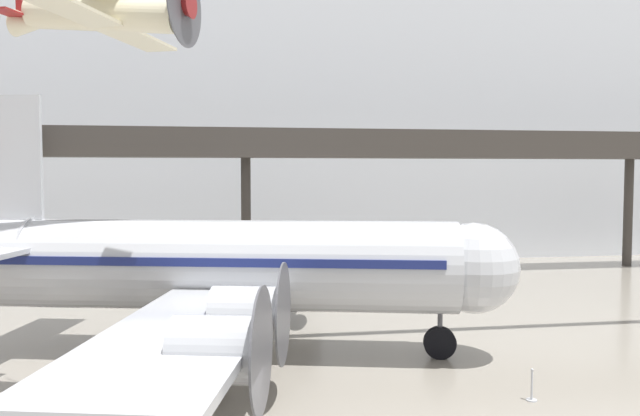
{
  "coord_description": "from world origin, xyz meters",
  "views": [
    {
      "loc": [
        -1.84,
        -14.59,
        7.51
      ],
      "look_at": [
        2.36,
        11.52,
        5.97
      ],
      "focal_mm": 35.0,
      "sensor_mm": 36.0,
      "label": 1
    }
  ],
  "objects": [
    {
      "name": "suspended_plane_cream_biplane",
      "position": [
        -5.27,
        5.29,
        12.3
      ],
      "size": [
        6.08,
        7.11,
        8.32
      ],
      "rotation": [
        0.0,
        0.0,
        5.94
      ],
      "color": "beige"
    },
    {
      "name": "mezzanine_walkway",
      "position": [
        0.0,
        29.36,
        8.83
      ],
      "size": [
        110.0,
        3.2,
        10.51
      ],
      "color": "#38332D",
      "rests_on": "ground"
    },
    {
      "name": "hangar_back_wall",
      "position": [
        0.0,
        37.62,
        11.81
      ],
      "size": [
        140.0,
        3.0,
        23.62
      ],
      "color": "silver",
      "rests_on": "ground"
    },
    {
      "name": "stanchion_barrier",
      "position": [
        8.22,
        4.11,
        0.33
      ],
      "size": [
        0.36,
        0.36,
        1.08
      ],
      "color": "#B2B5BA",
      "rests_on": "ground"
    },
    {
      "name": "airliner_silver_main",
      "position": [
        -1.87,
        11.07,
        3.66
      ],
      "size": [
        24.34,
        28.18,
        10.68
      ],
      "rotation": [
        0.0,
        0.0,
        -0.24
      ],
      "color": "#B7BABF",
      "rests_on": "ground"
    }
  ]
}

